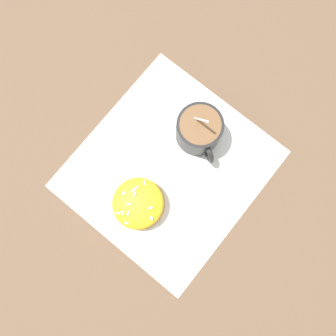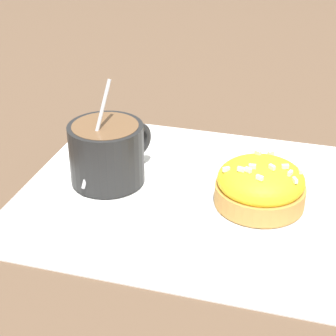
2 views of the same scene
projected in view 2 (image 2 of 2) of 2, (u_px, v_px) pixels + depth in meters
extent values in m
plane|color=brown|center=(180.00, 193.00, 0.60)|extent=(3.00, 3.00, 0.00)
cube|color=white|center=(180.00, 192.00, 0.60)|extent=(0.34, 0.32, 0.00)
cylinder|color=black|center=(106.00, 155.00, 0.60)|extent=(0.08, 0.08, 0.07)
cylinder|color=brown|center=(104.00, 132.00, 0.59)|extent=(0.07, 0.07, 0.01)
torus|color=black|center=(137.00, 140.00, 0.63)|extent=(0.03, 0.04, 0.04)
ellipsoid|color=silver|center=(119.00, 166.00, 0.63)|extent=(0.02, 0.03, 0.01)
cylinder|color=silver|center=(96.00, 134.00, 0.58)|extent=(0.02, 0.06, 0.11)
cylinder|color=#D19347|center=(259.00, 194.00, 0.58)|extent=(0.09, 0.09, 0.02)
ellipsoid|color=yellow|center=(261.00, 180.00, 0.57)|extent=(0.09, 0.09, 0.04)
cube|color=white|center=(290.00, 173.00, 0.55)|extent=(0.01, 0.01, 0.00)
cube|color=white|center=(252.00, 166.00, 0.55)|extent=(0.01, 0.00, 0.00)
cube|color=white|center=(258.00, 153.00, 0.58)|extent=(0.01, 0.01, 0.00)
cube|color=white|center=(260.00, 178.00, 0.54)|extent=(0.01, 0.01, 0.00)
cube|color=white|center=(295.00, 180.00, 0.54)|extent=(0.01, 0.01, 0.00)
cube|color=white|center=(272.00, 167.00, 0.55)|extent=(0.01, 0.01, 0.00)
cube|color=white|center=(285.00, 167.00, 0.55)|extent=(0.01, 0.01, 0.00)
cube|color=white|center=(248.00, 170.00, 0.55)|extent=(0.01, 0.01, 0.00)
cube|color=white|center=(241.00, 169.00, 0.55)|extent=(0.01, 0.00, 0.00)
cube|color=white|center=(300.00, 171.00, 0.56)|extent=(0.01, 0.01, 0.00)
cube|color=white|center=(226.00, 169.00, 0.56)|extent=(0.01, 0.01, 0.00)
cube|color=white|center=(271.00, 153.00, 0.59)|extent=(0.01, 0.01, 0.00)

